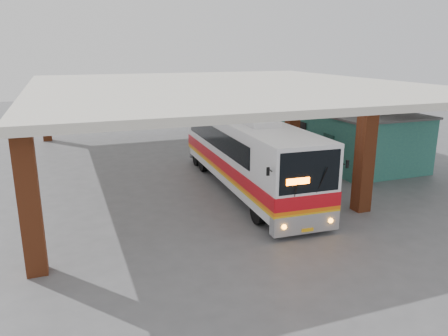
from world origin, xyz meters
TOP-DOWN VIEW (x-y plane):
  - ground at (0.00, 0.00)m, footprint 90.00×90.00m
  - brick_columns at (1.43, 5.00)m, footprint 20.10×21.60m
  - canopy_roof at (0.50, 6.50)m, footprint 21.00×23.00m
  - shop_building at (7.49, 4.00)m, footprint 5.20×8.20m
  - coach_bus at (-0.36, 1.38)m, footprint 3.10×12.48m
  - motorcycle at (2.61, 1.51)m, footprint 2.02×0.93m
  - pedestrian at (1.83, -0.69)m, footprint 0.68×0.48m
  - red_chair at (5.09, 5.60)m, footprint 0.57×0.57m

SIDE VIEW (x-z plane):
  - ground at x=0.00m, z-range 0.00..0.00m
  - red_chair at x=5.09m, z-range -0.03..0.81m
  - motorcycle at x=2.61m, z-range 0.00..1.02m
  - pedestrian at x=1.83m, z-range 0.00..1.74m
  - shop_building at x=7.49m, z-range 0.01..3.12m
  - coach_bus at x=-0.36m, z-range -0.01..3.59m
  - brick_columns at x=1.43m, z-range 0.00..4.35m
  - canopy_roof at x=0.50m, z-range 4.35..4.65m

